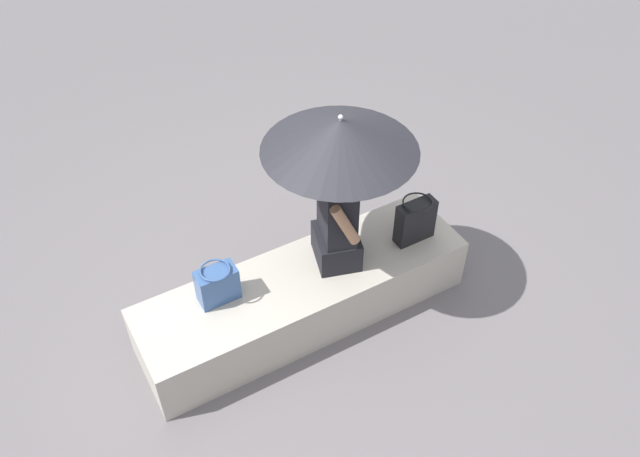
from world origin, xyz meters
TOP-DOWN VIEW (x-y plane):
  - ground_plane at (0.00, 0.00)m, footprint 14.00×14.00m
  - stone_bench at (0.00, 0.00)m, footprint 2.29×0.63m
  - person_seated at (0.28, 0.04)m, footprint 0.37×0.51m
  - parasol at (0.31, 0.07)m, footprint 0.97×0.97m
  - handbag_black at (-0.56, 0.10)m, footprint 0.26×0.19m
  - tote_bag_canvas at (0.84, -0.07)m, footprint 0.28×0.21m

SIDE VIEW (x-z plane):
  - ground_plane at x=0.00m, z-range 0.00..0.00m
  - stone_bench at x=0.00m, z-range 0.00..0.41m
  - handbag_black at x=-0.56m, z-range 0.40..0.67m
  - tote_bag_canvas at x=0.84m, z-range 0.41..0.74m
  - person_seated at x=0.28m, z-range 0.35..1.25m
  - parasol at x=0.31m, z-range 0.83..1.95m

